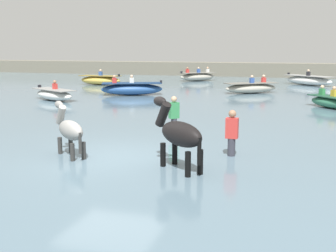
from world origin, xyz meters
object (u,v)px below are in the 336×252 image
at_px(boat_mid_outer, 331,102).
at_px(person_spectator_far, 174,119).
at_px(boat_near_port, 197,77).
at_px(boat_mid_channel, 54,95).
at_px(boat_near_starboard, 251,88).
at_px(boat_far_inshore, 309,80).
at_px(person_wading_mid, 232,139).
at_px(boat_far_offshore, 100,80).
at_px(boat_distant_east, 132,89).
at_px(horse_trailing_black, 179,136).
at_px(horse_lead_grey, 70,131).

xyz_separation_m(boat_mid_outer, person_spectator_far, (-5.56, -7.71, 0.18)).
distance_m(boat_near_port, boat_mid_channel, 16.10).
xyz_separation_m(boat_near_starboard, person_spectator_far, (-1.23, -13.19, 0.13)).
relative_size(boat_far_inshore, person_wading_mid, 2.41).
bearing_deg(boat_far_offshore, boat_distant_east, -49.90).
bearing_deg(boat_far_inshore, boat_far_offshore, -164.45).
xyz_separation_m(boat_distant_east, boat_mid_channel, (-3.12, -3.60, -0.07)).
bearing_deg(person_spectator_far, boat_near_starboard, 84.69).
distance_m(boat_near_starboard, boat_far_offshore, 12.13).
distance_m(person_spectator_far, person_wading_mid, 3.46).
xyz_separation_m(horse_trailing_black, person_spectator_far, (-1.33, 4.16, -0.35)).
height_order(boat_far_offshore, boat_mid_channel, boat_far_offshore).
relative_size(horse_lead_grey, boat_mid_outer, 0.69).
distance_m(boat_near_starboard, boat_mid_channel, 11.99).
bearing_deg(person_spectator_far, horse_trailing_black, -72.26).
relative_size(boat_near_starboard, person_wading_mid, 2.15).
relative_size(boat_far_offshore, boat_far_inshore, 0.87).
relative_size(horse_lead_grey, person_wading_mid, 1.10).
xyz_separation_m(boat_far_inshore, person_wading_mid, (-2.52, -22.84, 0.10)).
height_order(horse_lead_grey, boat_near_port, horse_lead_grey).
distance_m(boat_near_port, person_wading_mid, 25.35).
distance_m(horse_trailing_black, boat_far_offshore, 23.41).
bearing_deg(boat_distant_east, boat_mid_outer, -11.91).
xyz_separation_m(boat_mid_channel, person_wading_mid, (11.02, -9.02, 0.16)).
distance_m(horse_lead_grey, person_spectator_far, 4.19).
xyz_separation_m(horse_trailing_black, boat_far_inshore, (3.52, 24.44, -0.44)).
xyz_separation_m(horse_lead_grey, boat_far_inshore, (6.59, 24.09, -0.29)).
distance_m(boat_mid_outer, person_wading_mid, 10.77).
distance_m(boat_mid_channel, person_spectator_far, 10.83).
distance_m(boat_far_offshore, person_spectator_far, 19.17).
relative_size(horse_lead_grey, boat_near_port, 0.56).
bearing_deg(person_spectator_far, boat_far_offshore, 123.47).
xyz_separation_m(boat_distant_east, boat_near_starboard, (6.80, 3.14, -0.04)).
height_order(horse_trailing_black, boat_near_starboard, horse_trailing_black).
bearing_deg(person_wading_mid, boat_mid_outer, 72.53).
xyz_separation_m(boat_mid_channel, person_spectator_far, (8.69, -6.45, 0.16)).
bearing_deg(person_spectator_far, person_wading_mid, -47.78).
xyz_separation_m(horse_lead_grey, boat_distant_east, (-3.83, 13.86, -0.28)).
relative_size(horse_lead_grey, boat_far_offshore, 0.52).
bearing_deg(boat_near_starboard, boat_mid_outer, -51.72).
height_order(horse_lead_grey, person_wading_mid, horse_lead_grey).
bearing_deg(horse_trailing_black, boat_distant_east, 115.91).
bearing_deg(boat_distant_east, boat_near_port, 83.61).
bearing_deg(boat_distant_east, boat_near_starboard, 24.77).
height_order(boat_distant_east, boat_mid_outer, boat_distant_east).
relative_size(boat_mid_channel, boat_far_inshore, 0.84).
distance_m(boat_far_offshore, person_wading_mid, 22.59).
xyz_separation_m(boat_near_starboard, boat_far_offshore, (-11.80, 2.80, 0.02)).
height_order(person_spectator_far, person_wading_mid, same).
height_order(horse_trailing_black, person_wading_mid, horse_trailing_black).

